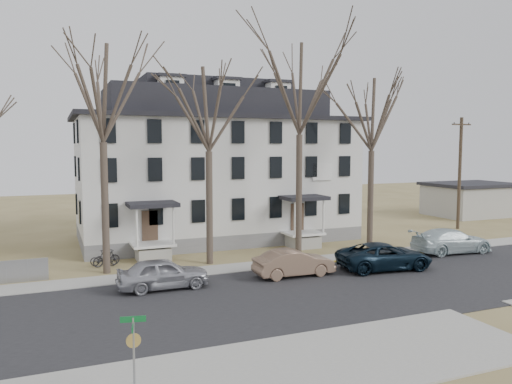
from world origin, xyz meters
name	(u,v)px	position (x,y,z in m)	size (l,w,h in m)	color
ground	(376,300)	(0.00, 0.00, 0.00)	(120.00, 120.00, 0.00)	olive
main_road	(352,288)	(0.00, 2.00, 0.00)	(120.00, 10.00, 0.04)	#27272A
far_sidewalk	(297,263)	(0.00, 8.00, 0.00)	(120.00, 2.00, 0.08)	#A09F97
near_sidewalk_left	(257,376)	(-8.00, -5.00, 0.00)	(20.00, 5.00, 0.08)	#A09F97
yellow_curb	(375,259)	(5.00, 7.10, 0.00)	(14.00, 0.25, 0.06)	gold
boarding_house	(216,168)	(-2.00, 17.95, 5.38)	(20.80, 12.36, 12.05)	slate
distant_building	(471,199)	(26.00, 20.00, 1.68)	(8.50, 6.50, 3.35)	#A09F97
tree_far_left	(102,85)	(-11.00, 9.80, 10.34)	(8.40, 8.40, 13.72)	#473B31
tree_mid_left	(209,103)	(-5.00, 9.80, 9.60)	(7.80, 7.80, 12.74)	#473B31
tree_center	(300,82)	(1.00, 9.80, 11.08)	(9.00, 9.00, 14.70)	#473B31
tree_mid_right	(372,108)	(6.50, 9.80, 9.60)	(7.80, 7.80, 12.74)	#473B31
utility_pole_far	(460,172)	(18.50, 14.00, 4.90)	(2.00, 0.28, 9.50)	#3D3023
car_silver	(163,274)	(-8.74, 5.41, 0.76)	(1.81, 4.49, 1.53)	#A4A5AD
car_tan	(294,263)	(-1.68, 5.13, 0.73)	(1.54, 4.41, 1.45)	#7F624E
car_navy	(385,257)	(3.82, 4.53, 0.76)	(2.51, 5.45, 1.52)	black
car_white	(451,241)	(10.63, 6.51, 0.80)	(2.23, 5.49, 1.59)	silver
bicycle_left	(104,260)	(-11.02, 11.39, 0.41)	(0.54, 1.56, 0.82)	black
bicycle_right	(106,259)	(-10.87, 11.28, 0.50)	(0.47, 1.65, 0.99)	black
street_sign	(134,345)	(-11.74, -5.16, 1.64)	(0.69, 0.69, 2.44)	gray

